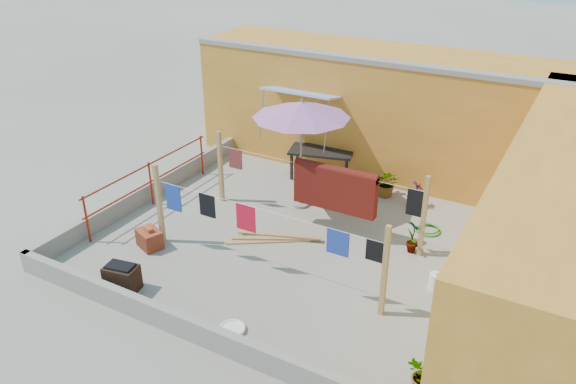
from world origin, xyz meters
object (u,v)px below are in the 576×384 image
(outdoor_table, at_px, (321,153))
(patio_umbrella, at_px, (301,110))
(plant_back_a, at_px, (387,183))
(brazier, at_px, (122,278))
(white_basin, at_px, (232,329))
(green_hose, at_px, (428,230))
(water_jug_a, at_px, (435,281))
(brick_stack, at_px, (149,238))
(water_jug_b, at_px, (480,262))

(outdoor_table, bearing_deg, patio_umbrella, -80.20)
(patio_umbrella, xyz_separation_m, plant_back_a, (1.64, 1.50, -2.05))
(patio_umbrella, relative_size, brazier, 3.99)
(white_basin, relative_size, green_hose, 0.82)
(outdoor_table, height_order, white_basin, outdoor_table)
(patio_umbrella, distance_m, brazier, 5.25)
(patio_umbrella, distance_m, water_jug_a, 4.73)
(brick_stack, bearing_deg, brazier, -67.30)
(water_jug_a, bearing_deg, brick_stack, -165.16)
(brick_stack, bearing_deg, green_hose, 35.48)
(white_basin, height_order, plant_back_a, plant_back_a)
(outdoor_table, height_order, water_jug_a, outdoor_table)
(brick_stack, xyz_separation_m, water_jug_a, (5.70, 1.51, -0.04))
(brick_stack, bearing_deg, water_jug_a, 14.84)
(outdoor_table, bearing_deg, brick_stack, -108.03)
(brazier, height_order, water_jug_b, brazier)
(outdoor_table, height_order, brick_stack, outdoor_table)
(brick_stack, distance_m, white_basin, 3.33)
(brick_stack, relative_size, water_jug_b, 1.79)
(patio_umbrella, bearing_deg, green_hose, 5.92)
(brazier, distance_m, plant_back_a, 6.79)
(brazier, xyz_separation_m, water_jug_b, (5.70, 4.00, -0.11))
(brick_stack, height_order, green_hose, brick_stack)
(outdoor_table, distance_m, water_jug_b, 5.25)
(patio_umbrella, xyz_separation_m, outdoor_table, (-0.29, 1.70, -1.71))
(brick_stack, relative_size, plant_back_a, 0.90)
(water_jug_a, relative_size, plant_back_a, 0.52)
(water_jug_a, relative_size, water_jug_b, 1.03)
(outdoor_table, xyz_separation_m, brick_stack, (-1.60, -4.92, -0.50))
(outdoor_table, height_order, brazier, outdoor_table)
(outdoor_table, bearing_deg, white_basin, -77.11)
(water_jug_b, distance_m, plant_back_a, 3.47)
(brick_stack, distance_m, plant_back_a, 5.90)
(water_jug_b, bearing_deg, outdoor_table, 153.64)
(brick_stack, distance_m, water_jug_a, 5.89)
(brazier, bearing_deg, white_basin, 0.82)
(water_jug_b, bearing_deg, plant_back_a, 142.36)
(outdoor_table, distance_m, white_basin, 6.47)
(patio_umbrella, distance_m, plant_back_a, 3.02)
(patio_umbrella, relative_size, plant_back_a, 3.70)
(white_basin, bearing_deg, brazier, -179.18)
(outdoor_table, xyz_separation_m, green_hose, (3.36, -1.38, -0.66))
(white_basin, bearing_deg, brick_stack, 155.96)
(water_jug_b, height_order, green_hose, water_jug_b)
(patio_umbrella, height_order, green_hose, patio_umbrella)
(patio_umbrella, height_order, water_jug_b, patio_umbrella)
(plant_back_a, bearing_deg, brazier, -115.82)
(green_hose, bearing_deg, plant_back_a, 140.46)
(green_hose, bearing_deg, patio_umbrella, -174.08)
(patio_umbrella, relative_size, water_jug_a, 7.10)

